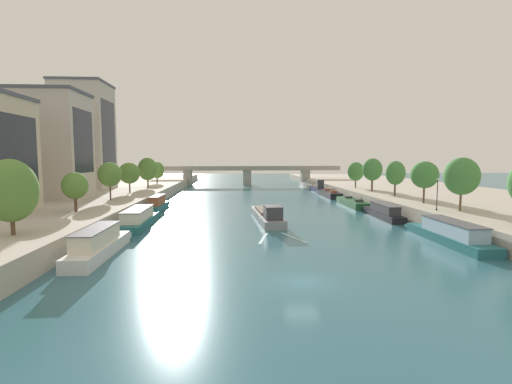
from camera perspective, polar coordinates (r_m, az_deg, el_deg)
name	(u,v)px	position (r m, az deg, el deg)	size (l,w,h in m)	color
ground_plane	(302,282)	(29.40, 7.03, -13.57)	(400.00, 400.00, 0.00)	#2D6070
quay_left	(78,196)	(89.24, -25.64, -0.62)	(36.00, 170.00, 2.30)	#B7AD9E
quay_right	(424,194)	(93.69, 24.29, -0.32)	(36.00, 170.00, 2.30)	#B7AD9E
barge_midriver	(267,215)	(56.11, 1.75, -3.55)	(3.96, 17.84, 2.93)	gray
wake_behind_barge	(278,238)	(44.50, 3.45, -7.03)	(5.59, 6.05, 0.03)	#A0CCD6
moored_boat_left_midway	(99,244)	(39.24, -22.95, -7.34)	(2.56, 13.38, 2.86)	silver
moored_boat_left_lone	(139,218)	(54.69, -17.53, -3.85)	(3.37, 15.34, 2.52)	#23666B
moored_boat_left_second	(158,204)	(69.55, -14.77, -1.80)	(2.13, 11.26, 2.76)	#23666B
moored_boat_right_downstream	(450,233)	(46.97, 27.56, -5.64)	(3.07, 15.32, 2.58)	#23666B
moored_boat_right_gap_after	(383,212)	(62.38, 18.88, -2.87)	(2.64, 13.83, 2.32)	black
moored_boat_right_near	(352,202)	(76.26, 14.52, -1.56)	(3.16, 14.31, 2.35)	#235633
moored_boat_right_end	(329,194)	(93.00, 11.19, -0.27)	(3.19, 14.31, 2.44)	black
moored_boat_right_upstream	(318,188)	(106.61, 9.41, 0.64)	(2.43, 11.56, 3.54)	#1E284C
moored_boat_right_lone	(306,185)	(121.15, 7.65, 1.01)	(2.40, 13.14, 2.30)	silver
tree_left_third	(11,191)	(41.08, -33.44, 0.17)	(4.67, 4.67, 7.09)	brown
tree_left_midway	(75,186)	(54.84, -25.99, 0.86)	(3.34, 3.34, 5.29)	brown
tree_left_far	(110,174)	(68.24, -21.50, 2.52)	(3.95, 3.95, 6.45)	brown
tree_left_past_mid	(129,173)	(80.65, -18.84, 2.76)	(4.22, 4.22, 6.24)	brown
tree_left_distant	(148,169)	(93.84, -16.28, 3.40)	(4.54, 4.54, 7.25)	brown
tree_left_by_lamp	(157,170)	(109.44, -14.94, 3.26)	(4.06, 4.06, 6.07)	brown
tree_right_nearest	(462,176)	(56.97, 28.98, 2.13)	(4.52, 4.52, 7.24)	brown
tree_right_third	(425,175)	(64.69, 24.41, 2.40)	(4.26, 4.26, 6.64)	brown
tree_right_by_lamp	(395,173)	(74.57, 20.58, 2.74)	(3.59, 3.59, 6.61)	brown
tree_right_far	(372,170)	(83.45, 17.41, 3.30)	(4.15, 4.15, 7.10)	brown
tree_right_second	(356,171)	(92.92, 15.03, 3.06)	(3.90, 3.90, 6.19)	brown
lamppost_right_bank	(437,193)	(56.52, 26.01, -0.10)	(0.28, 0.28, 4.41)	black
building_left_far_end	(41,145)	(75.66, -30.07, 6.25)	(15.13, 10.74, 18.82)	#BCB2A8
building_left_tall	(84,136)	(93.68, -24.81, 7.75)	(11.18, 11.65, 24.06)	#BCB2A8
bridge_far	(247,173)	(130.72, -1.38, 2.97)	(65.32, 4.40, 6.63)	gray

